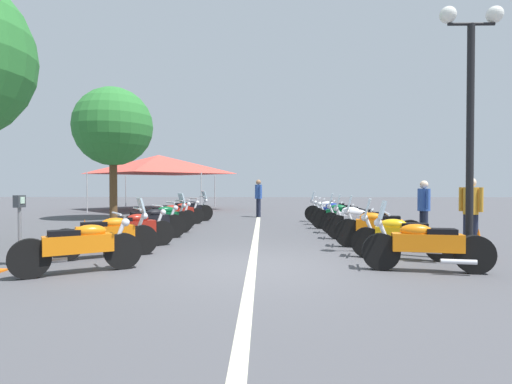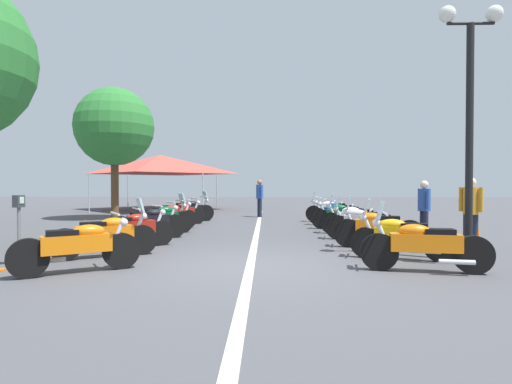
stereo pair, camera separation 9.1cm
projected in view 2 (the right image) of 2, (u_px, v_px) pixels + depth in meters
The scene contains 27 objects.
ground_plane at pixel (250, 267), 7.34m from camera, with size 80.00×80.00×0.00m, color #4C4C51.
lane_centre_stripe at pixel (256, 234), 12.15m from camera, with size 21.25×0.16×0.01m, color beige.
motorcycle_left_row_0 at pixel (78, 246), 6.81m from camera, with size 1.21×1.83×1.00m.
motorcycle_left_row_1 at pixel (106, 235), 8.26m from camera, with size 1.18×1.89×1.21m.
motorcycle_left_row_2 at pixel (130, 229), 9.48m from camera, with size 1.41×1.79×0.98m.
motorcycle_left_row_3 at pixel (149, 222), 10.94m from camera, with size 1.29×1.81×1.01m.
motorcycle_left_row_4 at pixel (161, 218), 12.18m from camera, with size 1.23×1.81×1.22m.
motorcycle_left_row_5 at pixel (168, 216), 13.44m from camera, with size 1.47×1.72×0.99m.
motorcycle_left_row_6 at pixel (180, 213), 14.88m from camera, with size 1.37×1.70×0.98m.
motorcycle_left_row_7 at pixel (189, 210), 16.20m from camera, with size 1.15×1.94×1.22m.
motorcycle_right_row_0 at pixel (423, 245), 6.88m from camera, with size 0.77×2.13×1.21m.
motorcycle_right_row_1 at pixel (400, 236), 8.02m from camera, with size 0.90×1.94×1.20m.
motorcycle_right_row_2 at pixel (377, 228), 9.46m from camera, with size 0.78×2.04×1.23m.
motorcycle_right_row_3 at pixel (362, 222), 10.84m from camera, with size 0.78×2.00×1.22m.
motorcycle_right_row_4 at pixel (356, 219), 12.11m from camera, with size 0.86×2.15×1.21m.
motorcycle_right_row_5 at pixel (344, 215), 13.39m from camera, with size 0.84×2.12×1.01m.
motorcycle_right_row_6 at pixel (338, 213), 14.71m from camera, with size 0.88×2.11×1.00m.
motorcycle_right_row_7 at pixel (332, 210), 15.94m from camera, with size 0.88×2.12×1.21m.
street_lamp_twin_globe at pixel (470, 87), 7.89m from camera, with size 0.32×1.22×4.93m.
parking_meter at pixel (19, 217), 7.36m from camera, with size 0.20×0.15×1.29m.
traffic_cone_0 at pixel (85, 232), 10.25m from camera, with size 0.36×0.36×0.61m.
traffic_cone_1 at pixel (478, 245), 8.05m from camera, with size 0.36×0.36×0.61m.
bystander_0 at pixel (424, 206), 10.74m from camera, with size 0.53×0.32×1.58m.
bystander_1 at pixel (471, 208), 9.14m from camera, with size 0.43×0.37×1.64m.
bystander_2 at pixel (260, 195), 18.42m from camera, with size 0.50×0.32×1.70m.
roadside_tree_1 at pixel (114, 127), 17.26m from camera, with size 3.30×3.30×5.58m.
event_tent at pixel (160, 164), 23.90m from camera, with size 6.56×6.56×3.20m.
Camera 2 is at (-7.31, -0.29, 1.49)m, focal length 28.61 mm.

